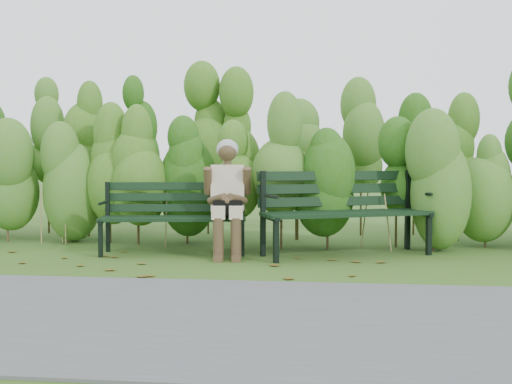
# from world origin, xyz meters

# --- Properties ---
(ground) EXTENTS (80.00, 80.00, 0.00)m
(ground) POSITION_xyz_m (0.00, 0.00, 0.00)
(ground) COLOR #314D17
(footpath) EXTENTS (60.00, 2.50, 0.01)m
(footpath) POSITION_xyz_m (0.00, -2.20, 0.01)
(footpath) COLOR #474749
(footpath) RESTS_ON ground
(hedge_band) EXTENTS (11.04, 1.67, 2.42)m
(hedge_band) POSITION_xyz_m (0.00, 1.86, 1.26)
(hedge_band) COLOR #47381E
(hedge_band) RESTS_ON ground
(leaf_litter) EXTENTS (5.05, 2.12, 0.01)m
(leaf_litter) POSITION_xyz_m (0.22, -0.09, 0.00)
(leaf_litter) COLOR brown
(leaf_litter) RESTS_ON ground
(bench_left) EXTENTS (1.75, 0.79, 0.84)m
(bench_left) POSITION_xyz_m (-1.02, 0.68, 0.50)
(bench_left) COLOR black
(bench_left) RESTS_ON ground
(bench_right) EXTENTS (2.05, 1.36, 0.98)m
(bench_right) POSITION_xyz_m (0.97, 0.81, 0.58)
(bench_right) COLOR black
(bench_right) RESTS_ON ground
(seated_woman) EXTENTS (0.58, 0.85, 1.35)m
(seated_woman) POSITION_xyz_m (-0.36, 0.60, 0.75)
(seated_woman) COLOR beige
(seated_woman) RESTS_ON ground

